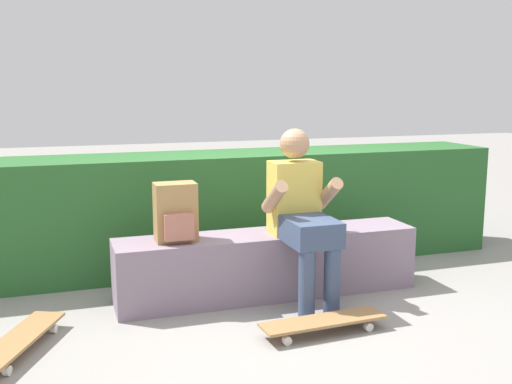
{
  "coord_description": "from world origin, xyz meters",
  "views": [
    {
      "loc": [
        -1.42,
        -3.61,
        1.52
      ],
      "look_at": [
        -0.09,
        0.42,
        0.76
      ],
      "focal_mm": 42.74,
      "sensor_mm": 36.0,
      "label": 1
    }
  ],
  "objects": [
    {
      "name": "hedge_row",
      "position": [
        -0.08,
        1.27,
        0.47
      ],
      "size": [
        4.76,
        0.67,
        0.95
      ],
      "color": "#275B29",
      "rests_on": "ground"
    },
    {
      "name": "backpack_on_bench",
      "position": [
        -0.67,
        0.39,
        0.66
      ],
      "size": [
        0.28,
        0.23,
        0.4
      ],
      "color": "#A37A47",
      "rests_on": "bench_main"
    },
    {
      "name": "skateboard_beside_bench",
      "position": [
        -1.68,
        -0.06,
        0.07
      ],
      "size": [
        0.52,
        0.81,
        0.09
      ],
      "color": "olive",
      "rests_on": "ground"
    },
    {
      "name": "bench_main",
      "position": [
        0.0,
        0.4,
        0.23
      ],
      "size": [
        2.2,
        0.41,
        0.46
      ],
      "color": "gray",
      "rests_on": "ground"
    },
    {
      "name": "person_skater",
      "position": [
        0.17,
        0.2,
        0.66
      ],
      "size": [
        0.49,
        0.62,
        1.21
      ],
      "color": "gold",
      "rests_on": "ground"
    },
    {
      "name": "ground_plane",
      "position": [
        0.0,
        0.0,
        0.0
      ],
      "size": [
        24.0,
        24.0,
        0.0
      ],
      "primitive_type": "plane",
      "color": "gray"
    },
    {
      "name": "skateboard_near_person",
      "position": [
        0.09,
        -0.36,
        0.07
      ],
      "size": [
        0.81,
        0.25,
        0.09
      ],
      "color": "olive",
      "rests_on": "ground"
    }
  ]
}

